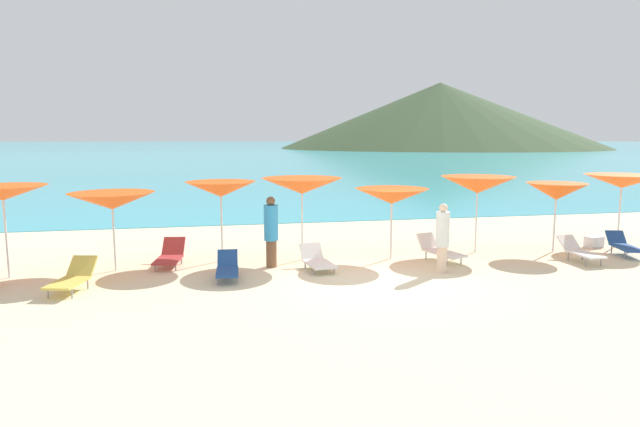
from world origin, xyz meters
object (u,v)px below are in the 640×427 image
object	(u,v)px
umbrella_2	(221,189)
umbrella_3	(302,186)
umbrella_0	(2,193)
cooler_box	(594,242)
beachgoer_1	(443,236)
umbrella_1	(112,201)
lounge_chair_7	(170,255)
lounge_chair_5	(317,260)
umbrella_5	(478,185)
lounge_chair_3	(227,268)
beachgoer_0	(271,230)
lounge_chair_8	(624,245)
umbrella_4	(392,196)
lounge_chair_4	(72,277)
lounge_chair_2	(580,250)
lounge_chair_1	(440,250)
umbrella_6	(556,192)
umbrella_7	(622,181)

from	to	relation	value
umbrella_2	umbrella_3	bearing A→B (deg)	-8.19
umbrella_0	cooler_box	size ratio (longest dim) A/B	4.57
beachgoer_1	umbrella_1	bearing A→B (deg)	-70.64
lounge_chair_7	beachgoer_1	size ratio (longest dim) A/B	0.88
lounge_chair_5	umbrella_3	bearing A→B (deg)	90.48
umbrella_5	lounge_chair_3	xyz separation A→B (m)	(-7.44, -1.61, -1.76)
beachgoer_0	lounge_chair_8	bearing A→B (deg)	-17.05
umbrella_0	lounge_chair_5	size ratio (longest dim) A/B	1.58
umbrella_3	lounge_chair_8	size ratio (longest dim) A/B	1.46
umbrella_0	umbrella_4	distance (m)	9.93
lounge_chair_7	beachgoer_1	distance (m)	7.25
lounge_chair_4	lounge_chair_5	distance (m)	5.86
lounge_chair_2	lounge_chair_4	distance (m)	13.18
umbrella_2	cooler_box	xyz separation A→B (m)	(11.56, -0.44, -1.85)
umbrella_4	lounge_chair_5	xyz separation A→B (m)	(-2.31, -0.82, -1.55)
lounge_chair_2	beachgoer_0	size ratio (longest dim) A/B	0.82
lounge_chair_1	beachgoer_0	xyz separation A→B (m)	(-4.72, 0.20, 0.70)
umbrella_5	lounge_chair_3	distance (m)	7.81
umbrella_1	umbrella_4	bearing A→B (deg)	-0.99
lounge_chair_4	lounge_chair_7	world-z (taller)	lounge_chair_4
umbrella_2	umbrella_5	world-z (taller)	umbrella_5
umbrella_4	umbrella_5	size ratio (longest dim) A/B	0.98
lounge_chair_5	lounge_chair_7	xyz separation A→B (m)	(-3.82, 1.23, 0.03)
umbrella_4	lounge_chair_5	world-z (taller)	umbrella_4
beachgoer_1	cooler_box	bearing A→B (deg)	140.92
lounge_chair_7	lounge_chair_5	bearing A→B (deg)	-9.32
umbrella_0	lounge_chair_2	xyz separation A→B (m)	(14.99, -1.28, -1.79)
umbrella_2	cooler_box	world-z (taller)	umbrella_2
umbrella_5	umbrella_6	world-z (taller)	umbrella_5
lounge_chair_8	beachgoer_1	bearing A→B (deg)	-155.93
lounge_chair_2	lounge_chair_7	bearing A→B (deg)	172.56
lounge_chair_5	lounge_chair_7	size ratio (longest dim) A/B	0.92
umbrella_6	lounge_chair_1	world-z (taller)	umbrella_6
lounge_chair_3	lounge_chair_4	xyz separation A→B (m)	(-3.46, -0.36, 0.04)
umbrella_0	beachgoer_0	distance (m)	6.57
lounge_chair_3	lounge_chair_5	xyz separation A→B (m)	(2.34, 0.45, -0.03)
umbrella_7	lounge_chair_2	bearing A→B (deg)	-147.25
lounge_chair_3	lounge_chair_7	world-z (taller)	lounge_chair_7
umbrella_2	umbrella_1	bearing A→B (deg)	-168.11
umbrella_1	lounge_chair_5	world-z (taller)	umbrella_1
umbrella_0	lounge_chair_4	distance (m)	2.97
lounge_chair_1	lounge_chair_4	size ratio (longest dim) A/B	1.07
umbrella_1	umbrella_4	world-z (taller)	umbrella_1
lounge_chair_4	cooler_box	world-z (taller)	lounge_chair_4
umbrella_2	umbrella_4	bearing A→B (deg)	-8.54
beachgoer_0	umbrella_5	bearing A→B (deg)	-7.93
umbrella_1	lounge_chair_2	size ratio (longest dim) A/B	1.51
umbrella_3	lounge_chair_1	world-z (taller)	umbrella_3
umbrella_7	umbrella_3	bearing A→B (deg)	179.70
lounge_chair_3	lounge_chair_7	bearing A→B (deg)	134.00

